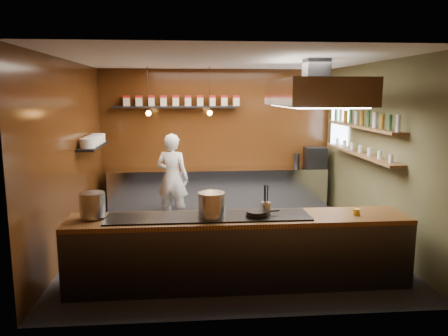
{
  "coord_description": "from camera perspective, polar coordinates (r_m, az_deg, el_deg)",
  "views": [
    {
      "loc": [
        -0.67,
        -6.98,
        2.49
      ],
      "look_at": [
        -0.03,
        0.4,
        1.21
      ],
      "focal_mm": 35.0,
      "sensor_mm": 36.0,
      "label": 1
    }
  ],
  "objects": [
    {
      "name": "pass_counter",
      "position": [
        5.79,
        1.98,
        -10.69
      ],
      "size": [
        4.4,
        0.72,
        0.94
      ],
      "color": "#38383D",
      "rests_on": "floor"
    },
    {
      "name": "stockpot_small",
      "position": [
        5.52,
        -1.61,
        -4.82
      ],
      "size": [
        0.43,
        0.43,
        0.32
      ],
      "primitive_type": "cylinder",
      "rotation": [
        0.0,
        0.0,
        -0.34
      ],
      "color": "silver",
      "rests_on": "pass_counter"
    },
    {
      "name": "floor",
      "position": [
        7.44,
        0.49,
        -9.77
      ],
      "size": [
        5.0,
        5.0,
        0.0
      ],
      "primitive_type": "plane",
      "color": "black",
      "rests_on": "ground"
    },
    {
      "name": "chef",
      "position": [
        8.49,
        -6.76,
        -1.33
      ],
      "size": [
        0.73,
        0.6,
        1.73
      ],
      "primitive_type": "imported",
      "rotation": [
        0.0,
        0.0,
        2.8
      ],
      "color": "white",
      "rests_on": "floor"
    },
    {
      "name": "pendant_right",
      "position": [
        8.7,
        -1.88,
        7.53
      ],
      "size": [
        0.1,
        0.1,
        0.95
      ],
      "color": "black",
      "rests_on": "ceiling"
    },
    {
      "name": "storage_tins",
      "position": [
        9.35,
        -5.52,
        8.75
      ],
      "size": [
        2.43,
        0.13,
        0.22
      ],
      "color": "beige",
      "rests_on": "tin_shelf"
    },
    {
      "name": "plate_stacks",
      "position": [
        8.2,
        -16.72,
        3.48
      ],
      "size": [
        0.26,
        1.16,
        0.16
      ],
      "color": "silver",
      "rests_on": "plate_shelf"
    },
    {
      "name": "bottles",
      "position": [
        7.89,
        17.57,
        6.2
      ],
      "size": [
        0.06,
        2.66,
        0.24
      ],
      "color": "silver",
      "rests_on": "bottle_shelf_upper"
    },
    {
      "name": "extractor_hood",
      "position": [
        6.87,
        11.86,
        9.7
      ],
      "size": [
        1.2,
        2.0,
        0.72
      ],
      "color": "#38383D",
      "rests_on": "ceiling"
    },
    {
      "name": "bottle_shelf_lower",
      "position": [
        7.95,
        17.35,
        1.81
      ],
      "size": [
        0.26,
        2.8,
        0.04
      ],
      "primitive_type": "cube",
      "color": "brown",
      "rests_on": "right_wall"
    },
    {
      "name": "window_pane",
      "position": [
        9.25,
        14.85,
        5.78
      ],
      "size": [
        0.0,
        1.0,
        1.0
      ],
      "primitive_type": "plane",
      "rotation": [
        1.57,
        0.0,
        -1.57
      ],
      "color": "white",
      "rests_on": "right_wall"
    },
    {
      "name": "stockpot_large",
      "position": [
        5.76,
        -16.81,
        -4.63
      ],
      "size": [
        0.43,
        0.43,
        0.31
      ],
      "primitive_type": "cylinder",
      "rotation": [
        0.0,
        0.0,
        0.41
      ],
      "color": "#B3B5BA",
      "rests_on": "pass_counter"
    },
    {
      "name": "bottle_shelf_upper",
      "position": [
        7.9,
        17.52,
        5.18
      ],
      "size": [
        0.26,
        2.8,
        0.04
      ],
      "primitive_type": "cube",
      "color": "brown",
      "rests_on": "right_wall"
    },
    {
      "name": "back_wall",
      "position": [
        9.56,
        -0.92,
        3.82
      ],
      "size": [
        5.0,
        0.0,
        5.0
      ],
      "primitive_type": "plane",
      "rotation": [
        1.57,
        0.0,
        0.0
      ],
      "color": "#321A09",
      "rests_on": "ground"
    },
    {
      "name": "tin_shelf",
      "position": [
        9.35,
        -6.43,
        7.93
      ],
      "size": [
        2.6,
        0.26,
        0.04
      ],
      "primitive_type": "cube",
      "color": "black",
      "rests_on": "back_wall"
    },
    {
      "name": "ceiling",
      "position": [
        7.03,
        0.53,
        13.93
      ],
      "size": [
        5.0,
        5.0,
        0.0
      ],
      "primitive_type": "plane",
      "rotation": [
        3.14,
        0.0,
        0.0
      ],
      "color": "silver",
      "rests_on": "back_wall"
    },
    {
      "name": "espresso_machine",
      "position": [
        9.63,
        11.8,
        1.38
      ],
      "size": [
        0.45,
        0.43,
        0.44
      ],
      "primitive_type": "cube",
      "rotation": [
        0.0,
        0.0,
        -0.03
      ],
      "color": "black",
      "rests_on": "prep_counter"
    },
    {
      "name": "frying_pan",
      "position": [
        5.59,
        4.34,
        -5.97
      ],
      "size": [
        0.45,
        0.28,
        0.07
      ],
      "color": "black",
      "rests_on": "pass_counter"
    },
    {
      "name": "pendant_left",
      "position": [
        8.72,
        -9.84,
        7.4
      ],
      "size": [
        0.1,
        0.1,
        0.95
      ],
      "color": "black",
      "rests_on": "ceiling"
    },
    {
      "name": "right_wall",
      "position": [
        7.73,
        19.3,
        1.87
      ],
      "size": [
        0.0,
        5.0,
        5.0
      ],
      "primitive_type": "plane",
      "rotation": [
        1.57,
        0.0,
        -1.57
      ],
      "color": "#4B492A",
      "rests_on": "ground"
    },
    {
      "name": "left_wall",
      "position": [
        7.29,
        -19.47,
        1.41
      ],
      "size": [
        0.0,
        5.0,
        5.0
      ],
      "primitive_type": "plane",
      "rotation": [
        1.57,
        0.0,
        1.57
      ],
      "color": "#321A09",
      "rests_on": "ground"
    },
    {
      "name": "plate_shelf",
      "position": [
        8.21,
        -16.68,
        2.78
      ],
      "size": [
        0.3,
        1.4,
        0.04
      ],
      "primitive_type": "cube",
      "color": "black",
      "rests_on": "left_wall"
    },
    {
      "name": "wine_glasses",
      "position": [
        7.94,
        17.38,
        2.41
      ],
      "size": [
        0.07,
        2.37,
        0.13
      ],
      "color": "silver",
      "rests_on": "bottle_shelf_lower"
    },
    {
      "name": "utensil_crock",
      "position": [
        5.66,
        5.49,
        -5.27
      ],
      "size": [
        0.13,
        0.13,
        0.17
      ],
      "primitive_type": "cylinder",
      "rotation": [
        0.0,
        0.0,
        0.03
      ],
      "color": "silver",
      "rests_on": "pass_counter"
    },
    {
      "name": "butter_jar",
      "position": [
        5.96,
        16.91,
        -5.52
      ],
      "size": [
        0.12,
        0.12,
        0.08
      ],
      "primitive_type": "cylinder",
      "rotation": [
        0.0,
        0.0,
        -0.4
      ],
      "color": "gold",
      "rests_on": "pass_counter"
    },
    {
      "name": "prep_counter",
      "position": [
        9.4,
        -0.76,
        -2.77
      ],
      "size": [
        4.6,
        0.65,
        0.9
      ],
      "primitive_type": "cube",
      "color": "silver",
      "rests_on": "floor"
    }
  ]
}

